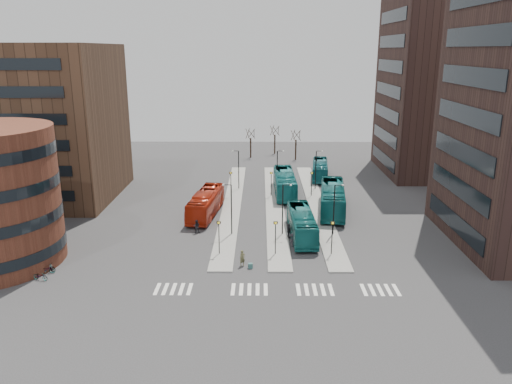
{
  "coord_description": "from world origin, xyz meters",
  "views": [
    {
      "loc": [
        -0.02,
        -37.54,
        21.23
      ],
      "look_at": [
        -0.53,
        19.05,
        5.0
      ],
      "focal_mm": 35.0,
      "sensor_mm": 36.0,
      "label": 1
    }
  ],
  "objects_px": {
    "commuter_b": "(289,231)",
    "bicycle_near": "(40,276)",
    "bicycle_mid": "(48,267)",
    "bicycle_far": "(46,270)",
    "teal_bus_d": "(320,170)",
    "traveller": "(242,258)",
    "suitcase": "(250,266)",
    "commuter_a": "(197,226)",
    "teal_bus_b": "(285,183)",
    "teal_bus_c": "(332,198)",
    "commuter_c": "(293,240)",
    "teal_bus_a": "(302,224)",
    "red_bus": "(206,203)"
  },
  "relations": [
    {
      "from": "red_bus",
      "to": "teal_bus_d",
      "type": "xyz_separation_m",
      "value": [
        17.39,
        19.99,
        -0.15
      ]
    },
    {
      "from": "bicycle_near",
      "to": "teal_bus_d",
      "type": "bearing_deg",
      "value": -22.16
    },
    {
      "from": "red_bus",
      "to": "teal_bus_c",
      "type": "height_order",
      "value": "teal_bus_c"
    },
    {
      "from": "teal_bus_b",
      "to": "teal_bus_d",
      "type": "xyz_separation_m",
      "value": [
        6.5,
        9.99,
        -0.27
      ]
    },
    {
      "from": "suitcase",
      "to": "bicycle_mid",
      "type": "distance_m",
      "value": 20.02
    },
    {
      "from": "traveller",
      "to": "commuter_c",
      "type": "relative_size",
      "value": 1.09
    },
    {
      "from": "traveller",
      "to": "commuter_a",
      "type": "xyz_separation_m",
      "value": [
        -5.84,
        9.46,
        -0.03
      ]
    },
    {
      "from": "teal_bus_d",
      "to": "teal_bus_c",
      "type": "bearing_deg",
      "value": -84.85
    },
    {
      "from": "commuter_a",
      "to": "bicycle_far",
      "type": "xyz_separation_m",
      "value": [
        -13.35,
        -11.53,
        -0.37
      ]
    },
    {
      "from": "commuter_a",
      "to": "bicycle_far",
      "type": "bearing_deg",
      "value": 38.5
    },
    {
      "from": "red_bus",
      "to": "commuter_b",
      "type": "xyz_separation_m",
      "value": [
        10.52,
        -8.36,
        -0.74
      ]
    },
    {
      "from": "teal_bus_a",
      "to": "bicycle_far",
      "type": "bearing_deg",
      "value": -159.63
    },
    {
      "from": "teal_bus_b",
      "to": "bicycle_near",
      "type": "distance_m",
      "value": 38.53
    },
    {
      "from": "teal_bus_d",
      "to": "commuter_c",
      "type": "relative_size",
      "value": 6.8
    },
    {
      "from": "commuter_a",
      "to": "teal_bus_d",
      "type": "bearing_deg",
      "value": -126.06
    },
    {
      "from": "suitcase",
      "to": "bicycle_near",
      "type": "distance_m",
      "value": 20.2
    },
    {
      "from": "red_bus",
      "to": "teal_bus_b",
      "type": "xyz_separation_m",
      "value": [
        10.89,
        9.99,
        0.12
      ]
    },
    {
      "from": "commuter_a",
      "to": "bicycle_far",
      "type": "height_order",
      "value": "commuter_a"
    },
    {
      "from": "commuter_c",
      "to": "red_bus",
      "type": "bearing_deg",
      "value": -101.69
    },
    {
      "from": "teal_bus_b",
      "to": "teal_bus_c",
      "type": "relative_size",
      "value": 0.95
    },
    {
      "from": "teal_bus_d",
      "to": "bicycle_near",
      "type": "relative_size",
      "value": 6.72
    },
    {
      "from": "teal_bus_d",
      "to": "bicycle_far",
      "type": "distance_m",
      "value": 49.34
    },
    {
      "from": "teal_bus_a",
      "to": "commuter_b",
      "type": "height_order",
      "value": "teal_bus_a"
    },
    {
      "from": "traveller",
      "to": "commuter_b",
      "type": "height_order",
      "value": "commuter_b"
    },
    {
      "from": "bicycle_near",
      "to": "commuter_a",
      "type": "bearing_deg",
      "value": -29.98
    },
    {
      "from": "bicycle_far",
      "to": "teal_bus_d",
      "type": "bearing_deg",
      "value": -63.87
    },
    {
      "from": "teal_bus_c",
      "to": "bicycle_mid",
      "type": "relative_size",
      "value": 8.37
    },
    {
      "from": "suitcase",
      "to": "commuter_a",
      "type": "distance_m",
      "value": 12.06
    },
    {
      "from": "suitcase",
      "to": "commuter_b",
      "type": "xyz_separation_m",
      "value": [
        4.29,
        8.39,
        0.61
      ]
    },
    {
      "from": "suitcase",
      "to": "teal_bus_a",
      "type": "height_order",
      "value": "teal_bus_a"
    },
    {
      "from": "suitcase",
      "to": "commuter_c",
      "type": "height_order",
      "value": "commuter_c"
    },
    {
      "from": "teal_bus_b",
      "to": "teal_bus_d",
      "type": "height_order",
      "value": "teal_bus_b"
    },
    {
      "from": "suitcase",
      "to": "teal_bus_c",
      "type": "distance_m",
      "value": 21.42
    },
    {
      "from": "commuter_b",
      "to": "bicycle_near",
      "type": "xyz_separation_m",
      "value": [
        -24.3,
        -11.22,
        -0.47
      ]
    },
    {
      "from": "teal_bus_b",
      "to": "traveller",
      "type": "height_order",
      "value": "teal_bus_b"
    },
    {
      "from": "red_bus",
      "to": "teal_bus_b",
      "type": "relative_size",
      "value": 0.93
    },
    {
      "from": "red_bus",
      "to": "bicycle_near",
      "type": "distance_m",
      "value": 23.97
    },
    {
      "from": "traveller",
      "to": "bicycle_near",
      "type": "distance_m",
      "value": 19.49
    },
    {
      "from": "teal_bus_b",
      "to": "commuter_a",
      "type": "height_order",
      "value": "teal_bus_b"
    },
    {
      "from": "teal_bus_a",
      "to": "bicycle_mid",
      "type": "bearing_deg",
      "value": -160.73
    },
    {
      "from": "traveller",
      "to": "commuter_c",
      "type": "distance_m",
      "value": 7.51
    },
    {
      "from": "red_bus",
      "to": "traveller",
      "type": "distance_m",
      "value": 17.07
    },
    {
      "from": "commuter_a",
      "to": "bicycle_mid",
      "type": "xyz_separation_m",
      "value": [
        -13.35,
        -10.96,
        -0.34
      ]
    },
    {
      "from": "red_bus",
      "to": "traveller",
      "type": "xyz_separation_m",
      "value": [
        5.41,
        -16.17,
        -0.77
      ]
    },
    {
      "from": "teal_bus_c",
      "to": "teal_bus_a",
      "type": "bearing_deg",
      "value": -110.28
    },
    {
      "from": "teal_bus_d",
      "to": "bicycle_mid",
      "type": "distance_m",
      "value": 48.89
    },
    {
      "from": "bicycle_mid",
      "to": "bicycle_far",
      "type": "height_order",
      "value": "bicycle_mid"
    },
    {
      "from": "teal_bus_b",
      "to": "bicycle_mid",
      "type": "distance_m",
      "value": 37.08
    },
    {
      "from": "suitcase",
      "to": "commuter_a",
      "type": "relative_size",
      "value": 0.33
    },
    {
      "from": "commuter_b",
      "to": "bicycle_near",
      "type": "relative_size",
      "value": 1.12
    }
  ]
}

